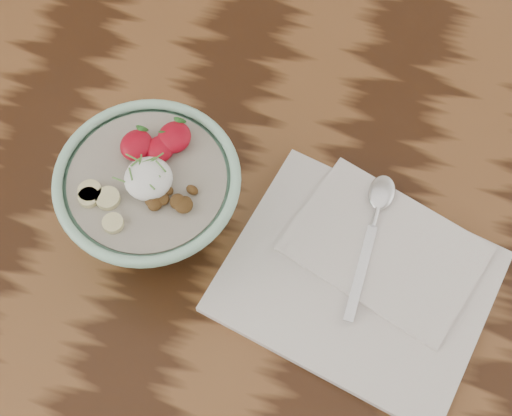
% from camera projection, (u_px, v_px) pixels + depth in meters
% --- Properties ---
extents(table, '(1.60, 0.90, 0.75)m').
position_uv_depth(table, '(196.00, 224.00, 0.92)').
color(table, black).
rests_on(table, ground).
extents(breakfast_bowl, '(0.19, 0.19, 0.13)m').
position_uv_depth(breakfast_bowl, '(152.00, 196.00, 0.76)').
color(breakfast_bowl, '#9FD6B7').
rests_on(breakfast_bowl, table).
extents(napkin, '(0.32, 0.28, 0.02)m').
position_uv_depth(napkin, '(363.00, 275.00, 0.78)').
color(napkin, silver).
rests_on(napkin, table).
extents(spoon, '(0.03, 0.18, 0.01)m').
position_uv_depth(spoon, '(377.00, 212.00, 0.80)').
color(spoon, silver).
rests_on(spoon, napkin).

